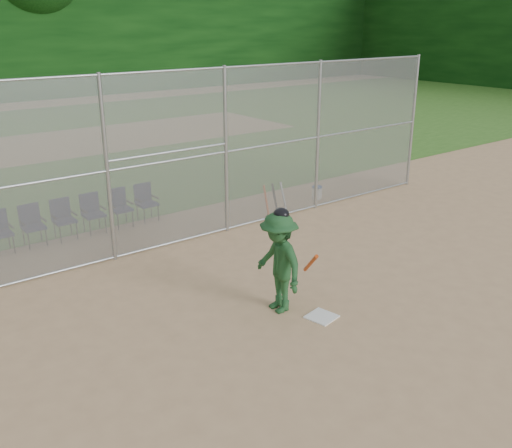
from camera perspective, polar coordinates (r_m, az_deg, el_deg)
ground at (r=10.22m, az=8.66°, el=-9.62°), size 100.00×100.00×0.00m
grass_strip at (r=25.43m, az=-21.88°, el=7.09°), size 100.00×100.00×0.00m
dirt_patch_far at (r=25.43m, az=-21.88°, el=7.10°), size 24.00×24.00×0.00m
backstop_fence at (r=13.18m, az=-6.66°, el=6.90°), size 16.09×0.09×4.00m
home_plate at (r=10.30m, az=6.58°, el=-9.19°), size 0.56×0.56×0.02m
batter_at_plate at (r=10.10m, az=2.28°, el=-3.82°), size 0.99×1.36×1.94m
water_cooler at (r=16.85m, az=6.11°, el=3.17°), size 0.30×0.30×0.38m
spare_bats at (r=15.39m, az=1.91°, el=2.51°), size 0.66×0.34×0.83m
chair_1 at (r=13.96m, az=-24.19°, el=-0.82°), size 0.54×0.52×0.96m
chair_2 at (r=14.12m, az=-21.36°, el=-0.21°), size 0.54×0.52×0.96m
chair_3 at (r=14.31m, az=-18.60°, el=0.39°), size 0.54×0.52×0.96m
chair_4 at (r=14.54m, az=-15.92°, el=0.98°), size 0.54×0.52×0.96m
chair_5 at (r=14.80m, az=-13.33°, el=1.54°), size 0.54×0.52×0.96m
chair_6 at (r=15.09m, az=-10.83°, el=2.07°), size 0.54×0.52×0.96m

